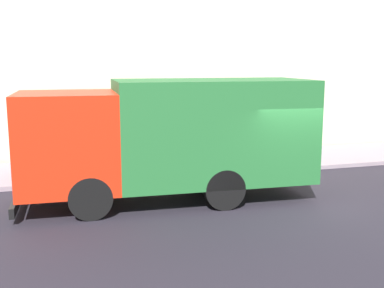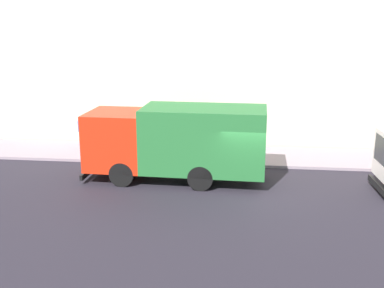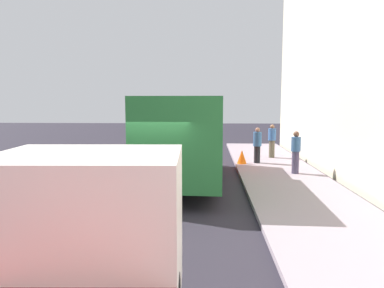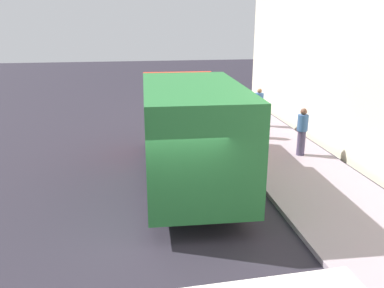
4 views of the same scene
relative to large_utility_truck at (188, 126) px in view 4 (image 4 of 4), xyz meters
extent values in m
plane|color=#25212B|center=(-0.96, -3.16, -1.77)|extent=(80.00, 80.00, 0.00)
cube|color=gray|center=(3.74, -3.16, -1.71)|extent=(3.39, 30.00, 0.13)
cube|color=red|center=(0.10, 2.60, -0.06)|extent=(2.67, 2.49, 2.39)
cube|color=black|center=(0.14, 3.78, 0.22)|extent=(2.17, 0.14, 1.34)
cube|color=#246931|center=(-0.04, -1.14, 0.07)|extent=(2.77, 5.19, 2.67)
cube|color=black|center=(0.14, 3.86, -1.49)|extent=(2.48, 0.21, 0.24)
cylinder|color=black|center=(-1.06, 2.17, -1.26)|extent=(0.34, 1.04, 1.03)
cylinder|color=black|center=(1.22, 2.08, -1.26)|extent=(0.34, 1.04, 1.03)
cylinder|color=black|center=(-1.18, -1.10, -1.26)|extent=(0.34, 1.04, 1.03)
cylinder|color=black|center=(1.10, -1.18, -1.26)|extent=(0.34, 1.04, 1.03)
cylinder|color=#433B56|center=(4.29, 1.44, -1.18)|extent=(0.30, 0.30, 0.91)
cylinder|color=#355989|center=(4.29, 1.44, -0.44)|extent=(0.39, 0.39, 0.57)
sphere|color=brown|center=(4.29, 1.44, -0.04)|extent=(0.23, 0.23, 0.23)
cylinder|color=black|center=(3.09, 3.94, -1.24)|extent=(0.40, 0.40, 0.80)
cylinder|color=#315D8E|center=(3.09, 3.94, -0.51)|extent=(0.54, 0.54, 0.66)
sphere|color=#92644F|center=(3.09, 3.94, -0.07)|extent=(0.22, 0.22, 0.22)
cylinder|color=brown|center=(4.06, 5.62, -1.19)|extent=(0.41, 0.41, 0.90)
cylinder|color=#345E99|center=(4.06, 5.62, -0.44)|extent=(0.54, 0.54, 0.60)
sphere|color=#966645|center=(4.06, 5.62, -0.03)|extent=(0.21, 0.21, 0.21)
cone|color=orange|center=(2.35, 3.69, -1.32)|extent=(0.45, 0.45, 0.64)
camera|label=1|loc=(-11.89, 2.79, 1.88)|focal=44.12mm
camera|label=2|loc=(-18.83, -2.71, 4.84)|focal=43.52mm
camera|label=3|loc=(0.78, -13.22, 1.27)|focal=34.07mm
camera|label=4|loc=(-1.68, -11.31, 3.07)|focal=37.09mm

